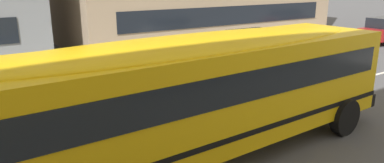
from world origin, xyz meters
TOP-DOWN VIEW (x-y plane):
  - ground_plane at (0.00, 0.00)m, footprint 400.00×400.00m
  - lane_centreline at (0.00, 0.00)m, footprint 110.00×0.16m
  - school_bus at (2.75, -1.94)m, footprint 12.67×3.03m
  - parked_car_white_by_entrance at (11.01, 4.64)m, footprint 3.95×1.97m

SIDE VIEW (x-z plane):
  - ground_plane at x=0.00m, z-range 0.00..0.00m
  - lane_centreline at x=0.00m, z-range 0.00..0.01m
  - parked_car_white_by_entrance at x=11.01m, z-range 0.02..1.66m
  - school_bus at x=2.75m, z-range 0.26..3.08m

